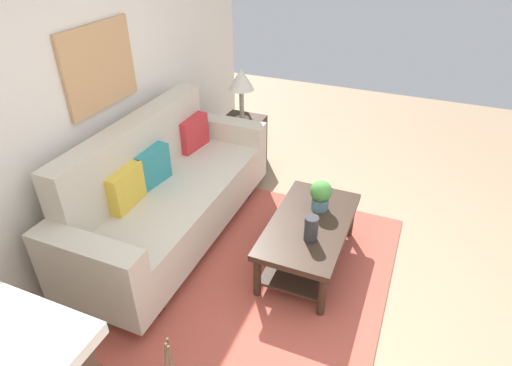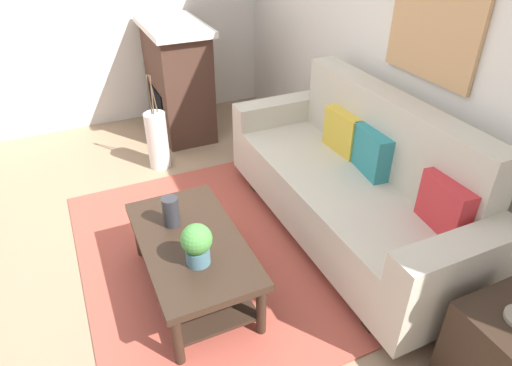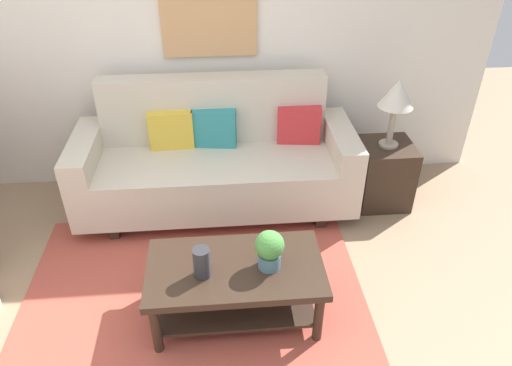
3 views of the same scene
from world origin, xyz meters
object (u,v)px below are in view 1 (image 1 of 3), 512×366
Objects in this scene: throw_pillow_teal at (151,167)px; framed_painting at (100,67)px; coffee_table at (309,233)px; table_lamp at (241,81)px; potted_plant_tabletop at (321,194)px; throw_pillow_crimson at (193,133)px; side_table at (242,142)px; couch at (167,194)px; tabletop_vase at (311,228)px; throw_pillow_mustard at (125,188)px.

framed_painting reaches higher than throw_pillow_teal.
framed_painting reaches higher than coffee_table.
table_lamp is at bearing -20.71° from framed_painting.
potted_plant_tabletop is at bearing -77.70° from throw_pillow_teal.
throw_pillow_crimson is 0.85m from side_table.
couch is 2.95× the size of framed_painting.
table_lamp is (0.72, -0.20, 0.31)m from throw_pillow_crimson.
couch is at bearing -90.00° from throw_pillow_teal.
couch is at bearing 176.99° from table_lamp.
tabletop_vase is 1.99m from side_table.
side_table is (1.13, 1.20, -0.29)m from potted_plant_tabletop.
throw_pillow_mustard reaches higher than coffee_table.
table_lamp reaches higher than throw_pillow_mustard.
potted_plant_tabletop reaches higher than tabletop_vase.
side_table is 0.73× the size of framed_painting.
table_lamp is at bearing -3.01° from couch.
tabletop_vase is at bearing -140.96° from table_lamp.
couch is 6.29× the size of throw_pillow_crimson.
throw_pillow_teal is 1.48m from table_lamp.
table_lamp is at bearing -15.50° from throw_pillow_crimson.
throw_pillow_crimson is at bearing 0.00° from throw_pillow_teal.
throw_pillow_teal is at bearing 94.01° from coffee_table.
framed_painting reaches higher than couch.
table_lamp reaches higher than coffee_table.
side_table is at bearing -7.98° from throw_pillow_teal.
coffee_table is at bearing -138.44° from table_lamp.
table_lamp reaches higher than potted_plant_tabletop.
framed_painting is (-1.43, 0.54, 0.50)m from table_lamp.
throw_pillow_teal is 0.47× the size of framed_painting.
framed_painting reaches higher than table_lamp.
couch reaches higher than throw_pillow_mustard.
framed_painting is (-0.10, 1.73, 1.18)m from coffee_table.
throw_pillow_mustard and throw_pillow_teal have the same top height.
throw_pillow_mustard is at bearing 160.51° from couch.
potted_plant_tabletop is at bearing -133.11° from table_lamp.
tabletop_vase is 0.36× the size of side_table.
throw_pillow_crimson is at bearing 0.00° from throw_pillow_mustard.
side_table is (0.72, -0.20, -0.40)m from throw_pillow_crimson.
side_table is (1.43, -0.08, -0.15)m from couch.
side_table is (1.34, 1.18, -0.03)m from coffee_table.
framed_painting is at bearing 90.00° from throw_pillow_teal.
tabletop_vase is (-0.10, -1.32, 0.10)m from couch.
coffee_table is at bearing -138.44° from side_table.
side_table is 0.98× the size of table_lamp.
throw_pillow_mustard is 1.56m from potted_plant_tabletop.
couch reaches higher than throw_pillow_crimson.
framed_painting is at bearing 43.89° from throw_pillow_mustard.
framed_painting is at bearing 86.75° from tabletop_vase.
throw_pillow_mustard is at bearing -136.11° from framed_painting.
throw_pillow_mustard is at bearing 99.93° from tabletop_vase.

